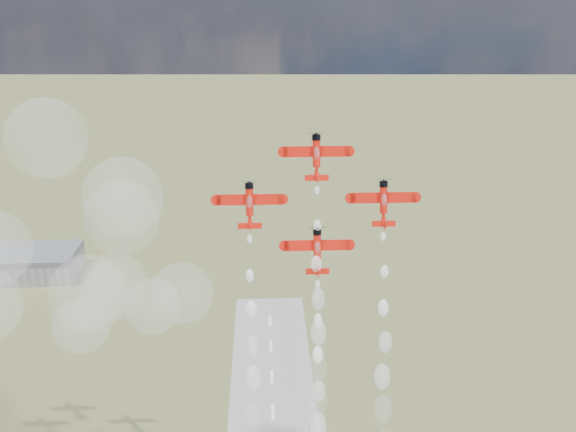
# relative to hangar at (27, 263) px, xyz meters

# --- Properties ---
(hangar) EXTENTS (50.00, 28.00, 13.00)m
(hangar) POSITION_rel_hangar_xyz_m (0.00, 0.00, 0.00)
(hangar) COLOR gray
(hangar) RESTS_ON ground
(plane_lead) EXTENTS (13.78, 5.51, 9.61)m
(plane_lead) POSITION_rel_hangar_xyz_m (128.85, -158.14, 95.72)
(plane_lead) COLOR red
(plane_lead) RESTS_ON ground
(plane_left) EXTENTS (13.78, 5.51, 9.61)m
(plane_left) POSITION_rel_hangar_xyz_m (114.89, -160.88, 86.34)
(plane_left) COLOR red
(plane_left) RESTS_ON ground
(plane_right) EXTENTS (13.78, 5.51, 9.61)m
(plane_right) POSITION_rel_hangar_xyz_m (142.81, -160.88, 86.34)
(plane_right) COLOR red
(plane_right) RESTS_ON ground
(plane_slot) EXTENTS (13.78, 5.51, 9.61)m
(plane_slot) POSITION_rel_hangar_xyz_m (128.85, -163.63, 76.96)
(plane_slot) COLOR red
(plane_slot) RESTS_ON ground
(smoke_trail_lead) EXTENTS (5.10, 18.22, 54.08)m
(smoke_trail_lead) POSITION_rel_hangar_xyz_m (128.72, -171.87, 48.28)
(smoke_trail_lead) COLOR white
(smoke_trail_lead) RESTS_ON plane_lead
(smoke_trail_right) EXTENTS (5.32, 17.78, 53.67)m
(smoke_trail_right) POSITION_rel_hangar_xyz_m (142.62, -174.83, 39.11)
(smoke_trail_right) COLOR white
(smoke_trail_right) RESTS_ON plane_right
(drifted_smoke_cloud) EXTENTS (61.54, 37.11, 55.55)m
(drifted_smoke_cloud) POSITION_rel_hangar_xyz_m (77.33, -151.53, 72.45)
(drifted_smoke_cloud) COLOR white
(drifted_smoke_cloud) RESTS_ON ground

